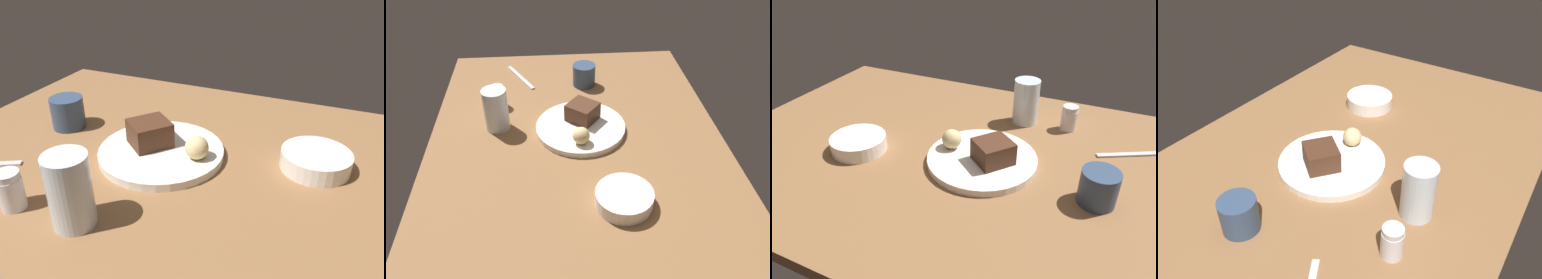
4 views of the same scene
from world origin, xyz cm
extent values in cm
cube|color=brown|center=(0.00, 0.00, 1.50)|extent=(120.00, 84.00, 3.00)
cylinder|color=white|center=(-9.29, 1.50, 3.87)|extent=(26.12, 26.12, 1.74)
cube|color=#472819|center=(-12.29, 2.31, 7.38)|extent=(10.87, 10.94, 5.28)
sphere|color=#DBC184|center=(-1.05, 0.93, 7.12)|extent=(4.77, 4.77, 4.77)
cylinder|color=silver|center=(-24.77, -23.52, 5.91)|extent=(4.38, 4.38, 5.82)
cylinder|color=silver|center=(-24.77, -23.52, 9.42)|extent=(4.16, 4.16, 1.20)
cylinder|color=silver|center=(-12.55, -22.74, 9.34)|extent=(7.08, 7.08, 12.69)
cylinder|color=white|center=(20.97, 9.09, 4.86)|extent=(13.71, 13.71, 3.72)
cylinder|color=#334766|center=(-35.80, 4.97, 6.75)|extent=(7.69, 7.69, 7.50)
cube|color=silver|center=(-42.30, -17.15, 3.25)|extent=(17.39, 10.24, 0.50)
camera|label=1|loc=(23.82, -59.83, 44.97)|focal=36.02mm
camera|label=2|loc=(84.53, -6.95, 72.15)|focal=37.03mm
camera|label=3|loc=(-34.77, 66.91, 51.47)|focal=33.26mm
camera|label=4|loc=(-68.63, -43.28, 62.82)|focal=36.06mm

